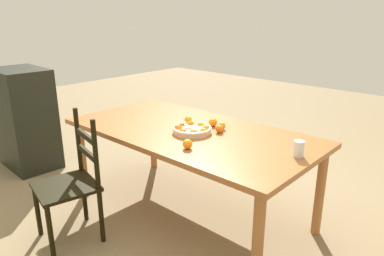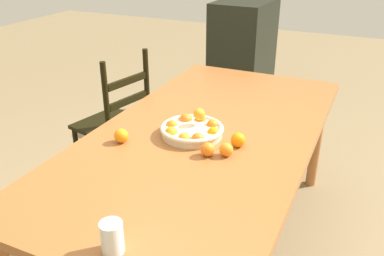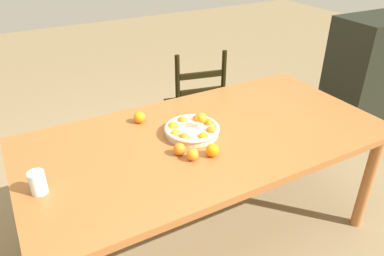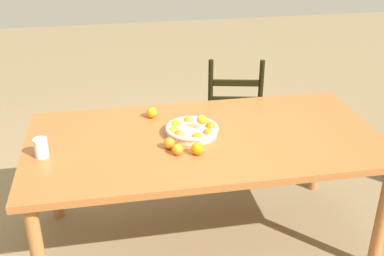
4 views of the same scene
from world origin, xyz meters
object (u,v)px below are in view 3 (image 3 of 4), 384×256
at_px(orange_loose_1, 180,149).
at_px(drinking_glass, 38,183).
at_px(dining_table, 206,146).
at_px(cabinet, 367,77).
at_px(orange_loose_2, 212,150).
at_px(orange_loose_3, 139,117).
at_px(orange_loose_0, 193,155).
at_px(chair_near_window, 195,109).
at_px(fruit_bowl, 192,129).

xyz_separation_m(orange_loose_1, drinking_glass, (-0.69, 0.03, 0.02)).
relative_size(dining_table, cabinet, 1.88).
relative_size(orange_loose_2, orange_loose_3, 1.00).
relative_size(dining_table, orange_loose_0, 33.35).
xyz_separation_m(dining_table, chair_near_window, (0.41, 0.85, -0.24)).
distance_m(fruit_bowl, orange_loose_2, 0.24).
bearing_deg(chair_near_window, orange_loose_0, 72.13).
bearing_deg(cabinet, orange_loose_0, -161.34).
bearing_deg(orange_loose_3, orange_loose_1, -83.27).
distance_m(orange_loose_1, drinking_glass, 0.69).
distance_m(dining_table, cabinet, 2.08).
relative_size(cabinet, orange_loose_0, 17.73).
bearing_deg(cabinet, drinking_glass, -167.29).
distance_m(orange_loose_0, drinking_glass, 0.73).
xyz_separation_m(dining_table, drinking_glass, (-0.91, -0.07, 0.13)).
bearing_deg(orange_loose_2, orange_loose_0, 170.07).
xyz_separation_m(dining_table, orange_loose_1, (-0.23, -0.10, 0.11)).
bearing_deg(orange_loose_1, dining_table, 24.73).
bearing_deg(dining_table, fruit_bowl, 145.91).
height_order(chair_near_window, orange_loose_2, chair_near_window).
distance_m(chair_near_window, orange_loose_1, 1.20).
bearing_deg(dining_table, chair_near_window, 64.15).
relative_size(cabinet, orange_loose_2, 15.90).
bearing_deg(orange_loose_0, orange_loose_3, 99.67).
height_order(dining_table, orange_loose_0, orange_loose_0).
bearing_deg(cabinet, dining_table, -164.64).
relative_size(dining_table, orange_loose_3, 29.98).
height_order(orange_loose_0, orange_loose_1, orange_loose_1).
bearing_deg(orange_loose_0, cabinet, 16.33).
distance_m(chair_near_window, drinking_glass, 1.65).
height_order(fruit_bowl, drinking_glass, fruit_bowl).
distance_m(chair_near_window, fruit_bowl, 1.00).
height_order(cabinet, fruit_bowl, cabinet).
bearing_deg(dining_table, drinking_glass, -175.64).
bearing_deg(fruit_bowl, cabinet, 11.43).
height_order(fruit_bowl, orange_loose_0, fruit_bowl).
bearing_deg(orange_loose_3, fruit_bowl, -52.84).
relative_size(cabinet, orange_loose_1, 17.17).
distance_m(dining_table, orange_loose_0, 0.28).
height_order(chair_near_window, drinking_glass, chair_near_window).
bearing_deg(orange_loose_0, dining_table, 43.41).
height_order(dining_table, cabinet, cabinet).
bearing_deg(fruit_bowl, dining_table, -34.09).
distance_m(fruit_bowl, drinking_glass, 0.85).
bearing_deg(orange_loose_3, chair_near_window, 37.72).
height_order(dining_table, chair_near_window, chair_near_window).
distance_m(cabinet, orange_loose_3, 2.31).
bearing_deg(drinking_glass, fruit_bowl, 7.76).
xyz_separation_m(cabinet, drinking_glass, (-2.93, -0.54, 0.26)).
xyz_separation_m(chair_near_window, fruit_bowl, (-0.48, -0.81, 0.34)).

